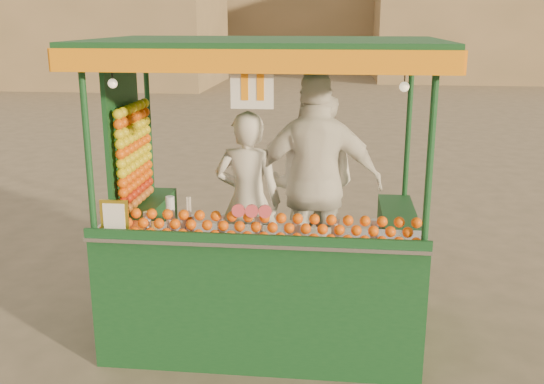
# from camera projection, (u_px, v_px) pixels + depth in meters

# --- Properties ---
(ground) EXTENTS (90.00, 90.00, 0.00)m
(ground) POSITION_uv_depth(u_px,v_px,m) (213.00, 325.00, 5.46)
(ground) COLOR brown
(ground) RESTS_ON ground
(building_left) EXTENTS (10.00, 6.00, 6.00)m
(building_left) POSITION_uv_depth(u_px,v_px,m) (90.00, 8.00, 24.75)
(building_left) COLOR #977955
(building_left) RESTS_ON ground
(building_right) EXTENTS (9.00, 6.00, 5.00)m
(building_right) POSITION_uv_depth(u_px,v_px,m) (481.00, 21.00, 27.01)
(building_right) COLOR #977955
(building_right) RESTS_ON ground
(building_center) EXTENTS (14.00, 7.00, 7.00)m
(building_center) POSITION_uv_depth(u_px,v_px,m) (287.00, 1.00, 33.44)
(building_center) COLOR #977955
(building_center) RESTS_ON ground
(juice_cart) EXTENTS (2.69, 1.74, 2.44)m
(juice_cart) POSITION_uv_depth(u_px,v_px,m) (256.00, 247.00, 5.07)
(juice_cart) COLOR #103D1C
(juice_cart) RESTS_ON ground
(vendor_left) EXTENTS (0.59, 0.40, 1.57)m
(vendor_left) POSITION_uv_depth(u_px,v_px,m) (248.00, 202.00, 5.35)
(vendor_left) COLOR silver
(vendor_left) RESTS_ON ground
(vendor_middle) EXTENTS (0.93, 0.79, 1.70)m
(vendor_middle) POSITION_uv_depth(u_px,v_px,m) (313.00, 188.00, 5.52)
(vendor_middle) COLOR white
(vendor_middle) RESTS_ON ground
(vendor_right) EXTENTS (1.15, 0.55, 1.90)m
(vendor_right) POSITION_uv_depth(u_px,v_px,m) (317.00, 184.00, 5.28)
(vendor_right) COLOR white
(vendor_right) RESTS_ON ground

